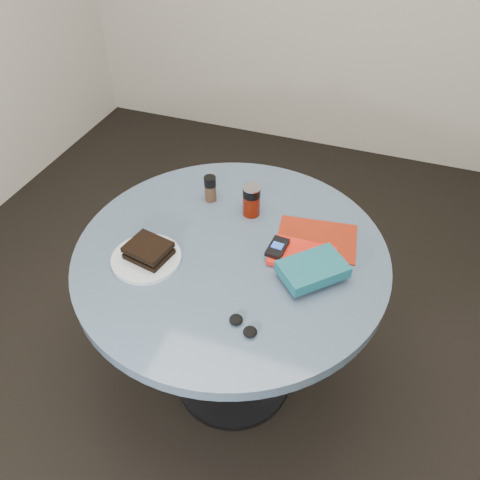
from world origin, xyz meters
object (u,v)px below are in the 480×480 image
(red_book, at_px, (302,256))
(plate, at_px, (146,258))
(novel, at_px, (313,269))
(mp3_player, at_px, (277,247))
(sandwich, at_px, (149,250))
(headphones, at_px, (243,326))
(pepper_grinder, at_px, (210,188))
(magazine, at_px, (317,239))
(table, at_px, (232,284))
(soda_can, at_px, (251,200))

(red_book, bearing_deg, plate, -160.73)
(novel, xyz_separation_m, mp3_player, (-0.13, 0.07, -0.01))
(novel, bearing_deg, sandwich, 145.54)
(sandwich, xyz_separation_m, headphones, (0.36, -0.15, -0.03))
(plate, bearing_deg, mp3_player, 23.48)
(red_book, distance_m, novel, 0.09)
(pepper_grinder, height_order, magazine, pepper_grinder)
(table, distance_m, sandwich, 0.32)
(sandwich, bearing_deg, pepper_grinder, 79.31)
(plate, relative_size, pepper_grinder, 2.22)
(pepper_grinder, xyz_separation_m, red_book, (0.38, -0.18, -0.04))
(pepper_grinder, distance_m, headphones, 0.58)
(pepper_grinder, height_order, novel, pepper_grinder)
(pepper_grinder, xyz_separation_m, novel, (0.43, -0.25, -0.01))
(pepper_grinder, distance_m, mp3_player, 0.36)
(sandwich, xyz_separation_m, novel, (0.49, 0.09, 0.00))
(soda_can, bearing_deg, magazine, -12.76)
(table, bearing_deg, plate, -150.02)
(plate, bearing_deg, magazine, 29.57)
(table, relative_size, magazine, 3.93)
(table, bearing_deg, novel, -7.71)
(novel, bearing_deg, plate, 146.37)
(sandwich, xyz_separation_m, pepper_grinder, (0.06, 0.34, 0.01))
(mp3_player, bearing_deg, headphones, -91.02)
(red_book, relative_size, mp3_player, 2.09)
(plate, distance_m, novel, 0.51)
(pepper_grinder, bearing_deg, plate, -101.52)
(table, distance_m, mp3_player, 0.24)
(pepper_grinder, bearing_deg, magazine, -11.30)
(novel, relative_size, headphones, 1.90)
(plate, height_order, headphones, headphones)
(table, bearing_deg, headphones, -63.63)
(red_book, bearing_deg, mp3_player, -177.10)
(table, xyz_separation_m, novel, (0.27, -0.04, 0.20))
(table, relative_size, novel, 5.25)
(sandwich, xyz_separation_m, red_book, (0.45, 0.16, -0.02))
(red_book, xyz_separation_m, novel, (0.05, -0.07, 0.03))
(plate, xyz_separation_m, mp3_player, (0.37, 0.16, 0.02))
(table, xyz_separation_m, soda_can, (0.00, 0.19, 0.22))
(magazine, height_order, headphones, headphones)
(headphones, bearing_deg, table, 116.37)
(headphones, bearing_deg, magazine, 75.36)
(sandwich, distance_m, mp3_player, 0.40)
(plate, height_order, sandwich, sandwich)
(magazine, distance_m, red_book, 0.11)
(sandwich, bearing_deg, headphones, -22.96)
(table, height_order, sandwich, sandwich)
(novel, distance_m, headphones, 0.28)
(plate, distance_m, red_book, 0.48)
(plate, height_order, soda_can, soda_can)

